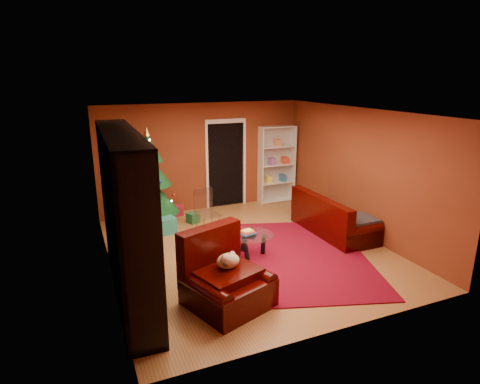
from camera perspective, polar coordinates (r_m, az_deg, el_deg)
name	(u,v)px	position (r m, az deg, el deg)	size (l,w,h in m)	color
floor	(248,251)	(7.76, 1.16, -8.41)	(5.00, 5.50, 0.05)	#925D30
ceiling	(249,111)	(7.08, 1.28, 11.49)	(5.00, 5.50, 0.05)	silver
wall_back	(202,157)	(9.84, -5.40, 4.97)	(5.00, 0.05, 2.60)	maroon
wall_left	(103,201)	(6.72, -18.85, -1.17)	(0.05, 5.50, 2.60)	maroon
wall_right	(360,172)	(8.62, 16.76, 2.73)	(0.05, 5.50, 2.60)	maroon
doorway	(226,165)	(10.04, -2.01, 3.80)	(1.06, 0.60, 2.16)	black
rug	(284,256)	(7.53, 6.35, -9.04)	(2.93, 3.41, 0.02)	maroon
media_unit	(126,215)	(6.11, -15.94, -3.23)	(0.50, 3.23, 2.48)	black
christmas_tree	(150,178)	(8.97, -12.73, 1.99)	(1.23, 1.23, 2.19)	#0C3A19
gift_box_teal	(167,225)	(8.64, -10.33, -4.66)	(0.33, 0.33, 0.33)	#228176
gift_box_green	(193,218)	(9.14, -6.70, -3.66)	(0.23, 0.23, 0.23)	#1A532C
gift_box_red	(179,210)	(9.70, -8.72, -2.57)	(0.23, 0.23, 0.23)	maroon
white_bookshelf	(277,165)	(10.46, 5.25, 3.91)	(0.94, 0.34, 2.04)	white
armchair	(228,277)	(5.85, -1.73, -11.98)	(1.14, 1.14, 0.89)	black
dog	(228,261)	(5.81, -1.70, -9.76)	(0.40, 0.30, 0.29)	beige
sofa	(334,214)	(8.63, 13.27, -3.02)	(1.99, 0.90, 0.86)	black
coffee_table	(251,245)	(7.44, 1.56, -7.50)	(0.83, 0.83, 0.52)	gray
acrylic_chair	(208,214)	(8.38, -4.59, -3.19)	(0.44, 0.48, 0.86)	#66605B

